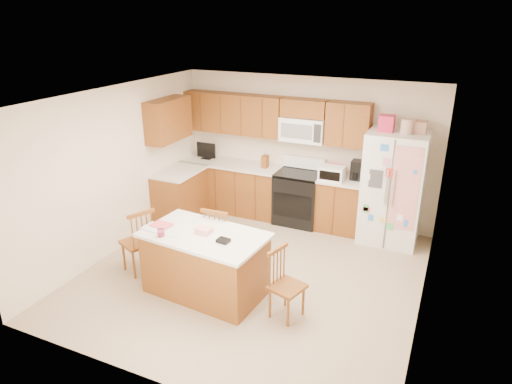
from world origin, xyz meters
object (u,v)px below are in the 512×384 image
at_px(windsor_chair_right, 286,286).
at_px(windsor_chair_left, 139,242).
at_px(stove, 299,197).
at_px(island, 205,263).
at_px(windsor_chair_back, 220,240).
at_px(refrigerator, 393,187).

bearing_deg(windsor_chair_right, windsor_chair_left, 176.83).
distance_m(stove, windsor_chair_left, 2.92).
xyz_separation_m(stove, island, (-0.38, -2.58, -0.04)).
bearing_deg(windsor_chair_back, island, -80.73).
bearing_deg(refrigerator, island, -127.72).
height_order(windsor_chair_back, windsor_chair_right, windsor_chair_back).
relative_size(refrigerator, windsor_chair_right, 2.30).
bearing_deg(stove, windsor_chair_back, -103.32).
distance_m(stove, windsor_chair_right, 2.74).
distance_m(island, windsor_chair_left, 1.12).
bearing_deg(stove, island, -98.36).
bearing_deg(windsor_chair_back, windsor_chair_right, -27.10).
relative_size(island, windsor_chair_right, 1.86).
relative_size(stove, windsor_chair_left, 1.16).
distance_m(island, windsor_chair_back, 0.59).
height_order(stove, windsor_chair_back, stove).
xyz_separation_m(refrigerator, windsor_chair_right, (-0.82, -2.57, -0.50)).
bearing_deg(windsor_chair_right, island, 177.52).
relative_size(stove, island, 0.69).
relative_size(stove, refrigerator, 0.55).
bearing_deg(windsor_chair_left, windsor_chair_right, -3.17).
xyz_separation_m(refrigerator, windsor_chair_left, (-3.07, -2.45, -0.46)).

